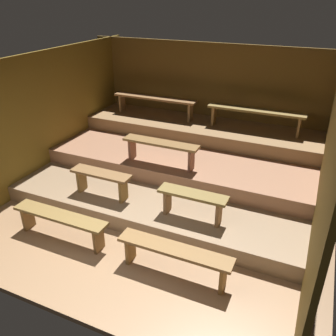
{
  "coord_description": "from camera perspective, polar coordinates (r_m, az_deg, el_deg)",
  "views": [
    {
      "loc": [
        2.42,
        -2.65,
        3.56
      ],
      "look_at": [
        0.05,
        2.62,
        0.63
      ],
      "focal_mm": 37.67,
      "sensor_mm": 36.0,
      "label": 1
    }
  ],
  "objects": [
    {
      "name": "platform_middle",
      "position": [
        7.58,
        3.33,
        2.45
      ],
      "size": [
        5.24,
        2.67,
        0.29
      ],
      "primitive_type": "cube",
      "color": "#A16F50",
      "rests_on": "platform_lower"
    },
    {
      "name": "bench_floor_left",
      "position": [
        5.79,
        -17.03,
        -7.96
      ],
      "size": [
        1.63,
        0.29,
        0.46
      ],
      "color": "olive",
      "rests_on": "ground"
    },
    {
      "name": "wall_back",
      "position": [
        8.51,
        6.87,
        11.05
      ],
      "size": [
        6.04,
        0.06,
        2.53
      ],
      "primitive_type": "cube",
      "color": "brown",
      "rests_on": "ground"
    },
    {
      "name": "bench_upper_left",
      "position": [
        8.43,
        -2.16,
        10.87
      ],
      "size": [
        2.04,
        0.29,
        0.46
      ],
      "color": "olive",
      "rests_on": "platform_upper"
    },
    {
      "name": "wall_left",
      "position": [
        7.63,
        -19.2,
        7.89
      ],
      "size": [
        0.06,
        5.95,
        2.53
      ],
      "primitive_type": "cube",
      "color": "brown",
      "rests_on": "ground"
    },
    {
      "name": "wall_right",
      "position": [
        5.71,
        24.34,
        0.68
      ],
      "size": [
        0.06,
        5.95,
        2.53
      ],
      "primitive_type": "cube",
      "color": "brown",
      "rests_on": "ground"
    },
    {
      "name": "bench_upper_right",
      "position": [
        7.72,
        13.97,
        8.59
      ],
      "size": [
        2.04,
        0.29,
        0.46
      ],
      "color": "olive",
      "rests_on": "platform_upper"
    },
    {
      "name": "bench_middle_center",
      "position": [
        6.61,
        -1.2,
        3.49
      ],
      "size": [
        1.48,
        0.29,
        0.46
      ],
      "color": "olive",
      "rests_on": "platform_middle"
    },
    {
      "name": "ground",
      "position": [
        6.79,
        -0.56,
        -5.13
      ],
      "size": [
        6.04,
        5.95,
        0.08
      ],
      "primitive_type": "cube",
      "color": "#9D7653"
    },
    {
      "name": "bench_lower_left",
      "position": [
        6.24,
        -10.74,
        -1.6
      ],
      "size": [
        1.11,
        0.29,
        0.46
      ],
      "color": "olive",
      "rests_on": "platform_lower"
    },
    {
      "name": "platform_lower",
      "position": [
        7.21,
        1.58,
        -1.4
      ],
      "size": [
        5.24,
        3.85,
        0.29
      ],
      "primitive_type": "cube",
      "color": "#95795A",
      "rests_on": "ground"
    },
    {
      "name": "bench_floor_right",
      "position": [
        4.91,
        1.05,
        -13.64
      ],
      "size": [
        1.63,
        0.29,
        0.46
      ],
      "color": "olive",
      "rests_on": "ground"
    },
    {
      "name": "platform_upper",
      "position": [
        8.08,
        5.21,
        6.18
      ],
      "size": [
        5.24,
        1.26,
        0.29
      ],
      "primitive_type": "cube",
      "color": "#977148",
      "rests_on": "platform_middle"
    },
    {
      "name": "bench_lower_right",
      "position": [
        5.54,
        4.02,
        -5.05
      ],
      "size": [
        1.11,
        0.29,
        0.46
      ],
      "color": "olive",
      "rests_on": "platform_lower"
    }
  ]
}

